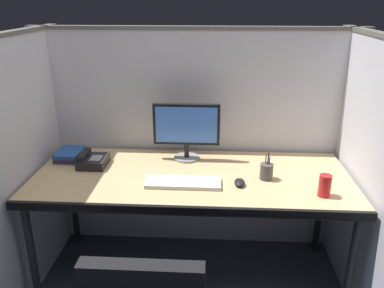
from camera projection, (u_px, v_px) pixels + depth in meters
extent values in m
cube|color=silver|center=(195.00, 143.00, 2.77)|extent=(2.20, 0.05, 1.55)
cube|color=#605B56|center=(196.00, 28.00, 2.49)|extent=(2.21, 0.06, 0.02)
cube|color=silver|center=(23.00, 172.00, 2.31)|extent=(0.05, 1.40, 1.55)
cube|color=#605B56|center=(0.00, 35.00, 2.04)|extent=(0.06, 1.41, 0.02)
cube|color=silver|center=(367.00, 181.00, 2.20)|extent=(0.05, 1.40, 1.55)
cube|color=tan|center=(192.00, 178.00, 2.37)|extent=(1.90, 0.80, 0.04)
cube|color=black|center=(187.00, 211.00, 2.01)|extent=(1.90, 0.02, 0.05)
cylinder|color=black|center=(32.00, 258.00, 2.23)|extent=(0.04, 0.04, 0.70)
cylinder|color=black|center=(350.00, 270.00, 2.13)|extent=(0.04, 0.04, 0.70)
cylinder|color=black|center=(73.00, 200.00, 2.87)|extent=(0.04, 0.04, 0.70)
cylinder|color=black|center=(320.00, 208.00, 2.77)|extent=(0.04, 0.04, 0.70)
cylinder|color=gray|center=(187.00, 158.00, 2.60)|extent=(0.17, 0.17, 0.01)
cylinder|color=black|center=(187.00, 150.00, 2.58)|extent=(0.03, 0.03, 0.09)
cube|color=black|center=(186.00, 124.00, 2.52)|extent=(0.43, 0.03, 0.27)
cube|color=#3F72D8|center=(186.00, 125.00, 2.50)|extent=(0.39, 0.01, 0.23)
cube|color=silver|center=(183.00, 183.00, 2.24)|extent=(0.43, 0.15, 0.02)
ellipsoid|color=black|center=(240.00, 182.00, 2.23)|extent=(0.06, 0.10, 0.03)
cylinder|color=#59595B|center=(240.00, 179.00, 2.24)|extent=(0.01, 0.01, 0.01)
cube|color=black|center=(93.00, 162.00, 2.48)|extent=(0.17, 0.19, 0.06)
cube|color=black|center=(84.00, 155.00, 2.47)|extent=(0.04, 0.17, 0.03)
cube|color=gray|center=(96.00, 158.00, 2.46)|extent=(0.07, 0.09, 0.00)
cylinder|color=red|center=(325.00, 186.00, 2.09)|extent=(0.07, 0.07, 0.12)
cube|color=#4C3366|center=(70.00, 155.00, 2.60)|extent=(0.15, 0.21, 0.04)
cube|color=#1E478C|center=(70.00, 152.00, 2.58)|extent=(0.15, 0.21, 0.02)
cylinder|color=#4C4742|center=(266.00, 172.00, 2.29)|extent=(0.08, 0.08, 0.09)
cylinder|color=red|center=(265.00, 165.00, 2.29)|extent=(0.01, 0.01, 0.15)
cylinder|color=#263FB2|center=(269.00, 167.00, 2.29)|extent=(0.01, 0.01, 0.13)
cylinder|color=black|center=(268.00, 165.00, 2.27)|extent=(0.01, 0.01, 0.16)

